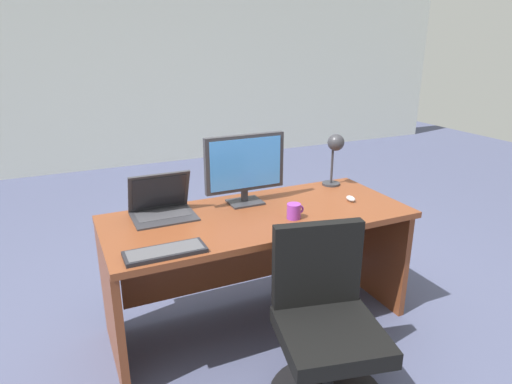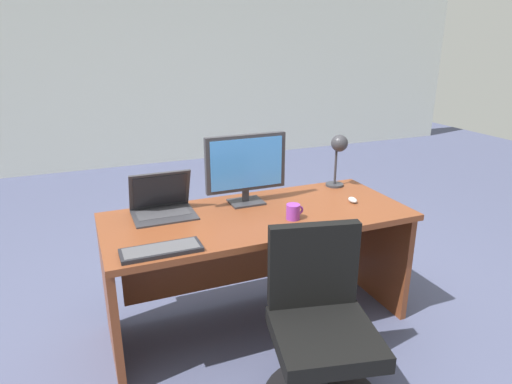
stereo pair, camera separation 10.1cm
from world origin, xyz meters
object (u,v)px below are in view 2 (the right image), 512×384
desk (255,243)px  mouse (353,200)px  monitor (245,165)px  office_chair (321,338)px  coffee_mug (293,212)px  keyboard (161,250)px  laptop (162,201)px  desk_lamp (339,150)px

desk → mouse: size_ratio=23.63×
monitor → office_chair: bearing=-87.4°
monitor → coffee_mug: monitor is taller
desk → office_chair: office_chair is taller
monitor → keyboard: 0.79m
keyboard → coffee_mug: 0.77m
laptop → desk: bearing=-18.8°
desk_lamp → office_chair: bearing=-124.5°
monitor → desk_lamp: bearing=5.0°
mouse → desk: bearing=171.2°
monitor → office_chair: size_ratio=0.58×
desk → laptop: (-0.50, 0.17, 0.28)m
desk → office_chair: 0.75m
desk → laptop: 0.60m
desk → keyboard: keyboard is taller
monitor → office_chair: monitor is taller
laptop → office_chair: (0.54, -0.89, -0.46)m
laptop → mouse: 1.14m
desk → laptop: bearing=161.2°
keyboard → office_chair: 0.85m
monitor → desk: bearing=-88.6°
laptop → desk_lamp: (1.17, 0.03, 0.18)m
desk → coffee_mug: 0.35m
mouse → coffee_mug: 0.46m
monitor → coffee_mug: bearing=-65.4°
monitor → laptop: bearing=176.9°
mouse → desk_lamp: desk_lamp is taller
keyboard → desk_lamp: desk_lamp is taller
coffee_mug → laptop: bearing=151.0°
desk_lamp → office_chair: desk_lamp is taller
monitor → laptop: 0.53m
monitor → keyboard: size_ratio=1.31×
desk → keyboard: bearing=-152.0°
desk → mouse: mouse is taller
monitor → coffee_mug: (0.15, -0.33, -0.19)m
desk → mouse: (0.60, -0.09, 0.22)m
laptop → keyboard: 0.51m
keyboard → mouse: (1.21, 0.23, 0.01)m
laptop → office_chair: laptop is taller
monitor → laptop: (-0.50, 0.03, -0.16)m
laptop → office_chair: bearing=-59.0°
office_chair → monitor: bearing=92.6°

